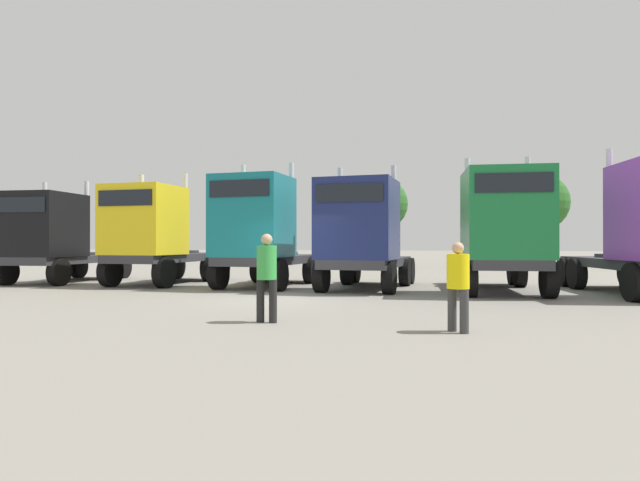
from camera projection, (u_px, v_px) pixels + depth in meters
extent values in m
plane|color=gray|center=(273.00, 299.00, 15.17)|extent=(200.00, 200.00, 0.00)
cube|color=#333338|center=(68.00, 259.00, 22.22)|extent=(2.67, 5.82, 0.30)
cube|color=black|center=(42.00, 225.00, 20.67)|extent=(2.60, 2.69, 2.43)
cube|color=black|center=(19.00, 205.00, 19.42)|extent=(2.10, 0.22, 0.55)
cylinder|color=silver|center=(87.00, 219.00, 21.89)|extent=(0.19, 0.19, 3.03)
cylinder|color=silver|center=(45.00, 219.00, 22.21)|extent=(0.19, 0.19, 3.03)
cylinder|color=#333338|center=(86.00, 254.00, 23.45)|extent=(1.19, 1.19, 0.12)
cylinder|color=black|center=(59.00, 272.00, 19.94)|extent=(0.44, 1.05, 1.02)
cylinder|color=black|center=(6.00, 272.00, 20.31)|extent=(0.44, 1.05, 1.02)
cylinder|color=black|center=(109.00, 268.00, 23.25)|extent=(0.44, 1.05, 1.02)
cylinder|color=black|center=(63.00, 268.00, 23.62)|extent=(0.44, 1.05, 1.02)
cylinder|color=black|center=(123.00, 267.00, 24.33)|extent=(0.44, 1.05, 1.02)
cylinder|color=black|center=(78.00, 267.00, 24.70)|extent=(0.44, 1.05, 1.02)
cube|color=#333338|center=(169.00, 257.00, 21.38)|extent=(2.24, 5.82, 0.30)
cube|color=yellow|center=(144.00, 220.00, 19.69)|extent=(2.42, 2.31, 2.51)
cube|color=black|center=(125.00, 198.00, 18.57)|extent=(2.10, 0.06, 0.55)
cylinder|color=silver|center=(185.00, 214.00, 20.70)|extent=(0.18, 0.18, 3.11)
cylinder|color=silver|center=(142.00, 214.00, 21.19)|extent=(0.18, 0.18, 3.11)
cylinder|color=#333338|center=(186.00, 252.00, 22.62)|extent=(1.11, 1.11, 0.12)
cylinder|color=black|center=(164.00, 272.00, 18.97)|extent=(0.36, 1.12, 1.12)
cylinder|color=black|center=(110.00, 271.00, 19.53)|extent=(0.36, 1.12, 1.12)
cylinder|color=black|center=(210.00, 268.00, 22.35)|extent=(0.36, 1.12, 1.12)
cylinder|color=black|center=(163.00, 267.00, 22.92)|extent=(0.36, 1.12, 1.12)
cylinder|color=black|center=(221.00, 267.00, 23.42)|extent=(0.36, 1.12, 1.12)
cylinder|color=black|center=(176.00, 266.00, 23.99)|extent=(0.36, 1.12, 1.12)
cube|color=#333338|center=(272.00, 260.00, 20.23)|extent=(2.40, 5.88, 0.30)
cube|color=#14727A|center=(253.00, 217.00, 18.52)|extent=(2.48, 2.31, 2.77)
cube|color=black|center=(239.00, 188.00, 17.44)|extent=(2.10, 0.11, 0.55)
cylinder|color=silver|center=(291.00, 210.00, 19.46)|extent=(0.19, 0.19, 3.37)
cylinder|color=silver|center=(243.00, 210.00, 20.00)|extent=(0.19, 0.19, 3.37)
cylinder|color=#333338|center=(284.00, 253.00, 21.45)|extent=(1.14, 1.14, 0.12)
cylinder|color=black|center=(279.00, 275.00, 17.80)|extent=(0.39, 1.08, 1.07)
cylinder|color=black|center=(218.00, 274.00, 18.43)|extent=(0.39, 1.08, 1.07)
cylinder|color=black|center=(311.00, 270.00, 21.16)|extent=(0.39, 1.08, 1.07)
cylinder|color=black|center=(259.00, 269.00, 21.79)|extent=(0.39, 1.08, 1.07)
cylinder|color=black|center=(319.00, 269.00, 22.22)|extent=(0.39, 1.08, 1.07)
cylinder|color=black|center=(269.00, 268.00, 22.84)|extent=(0.39, 1.08, 1.07)
cube|color=#333338|center=(369.00, 262.00, 19.08)|extent=(2.45, 5.81, 0.30)
cube|color=navy|center=(358.00, 220.00, 17.46)|extent=(2.50, 2.43, 2.58)
cube|color=black|center=(349.00, 193.00, 16.34)|extent=(2.10, 0.13, 0.55)
cylinder|color=silver|center=(394.00, 212.00, 18.43)|extent=(0.19, 0.19, 3.18)
cylinder|color=silver|center=(340.00, 213.00, 18.99)|extent=(0.19, 0.19, 3.18)
cylinder|color=#333338|center=(376.00, 255.00, 20.28)|extent=(1.15, 1.15, 0.12)
cylinder|color=black|center=(389.00, 278.00, 16.69)|extent=(0.39, 1.03, 1.01)
cylinder|color=black|center=(321.00, 277.00, 17.34)|extent=(0.39, 1.03, 1.01)
cylinder|color=black|center=(405.00, 272.00, 19.95)|extent=(0.39, 1.03, 1.01)
cylinder|color=black|center=(347.00, 271.00, 20.60)|extent=(0.39, 1.03, 1.01)
cylinder|color=black|center=(409.00, 271.00, 21.00)|extent=(0.39, 1.03, 1.01)
cylinder|color=black|center=(354.00, 270.00, 21.65)|extent=(0.39, 1.03, 1.01)
cube|color=#333338|center=(495.00, 262.00, 18.09)|extent=(2.79, 6.49, 0.30)
cube|color=#197238|center=(505.00, 214.00, 16.25)|extent=(2.64, 2.81, 2.68)
cube|color=black|center=(514.00, 183.00, 14.96)|extent=(2.09, 0.24, 0.55)
cylinder|color=silver|center=(528.00, 207.00, 17.53)|extent=(0.20, 0.20, 3.28)
cylinder|color=silver|center=(467.00, 208.00, 17.83)|extent=(0.20, 0.20, 3.28)
cylinder|color=#333338|center=(489.00, 255.00, 19.46)|extent=(1.20, 1.20, 0.12)
cylinder|color=black|center=(549.00, 280.00, 15.49)|extent=(0.45, 1.09, 1.06)
cylinder|color=black|center=(470.00, 279.00, 15.83)|extent=(0.45, 1.09, 1.06)
cylinder|color=black|center=(520.00, 272.00, 19.45)|extent=(0.45, 1.09, 1.06)
cylinder|color=black|center=(457.00, 272.00, 19.79)|extent=(0.45, 1.09, 1.06)
cylinder|color=black|center=(514.00, 271.00, 20.53)|extent=(0.45, 1.09, 1.06)
cylinder|color=black|center=(455.00, 270.00, 20.88)|extent=(0.45, 1.09, 1.06)
cube|color=#333338|center=(632.00, 263.00, 16.89)|extent=(3.20, 6.64, 0.30)
cylinder|color=silver|center=(609.00, 204.00, 16.38)|extent=(0.21, 0.21, 3.36)
cylinder|color=#333338|center=(612.00, 256.00, 18.29)|extent=(1.26, 1.26, 0.12)
cylinder|color=black|center=(635.00, 283.00, 14.52)|extent=(0.52, 1.10, 1.05)
cylinder|color=black|center=(577.00, 274.00, 18.57)|extent=(0.52, 1.10, 1.05)
cylinder|color=black|center=(628.00, 272.00, 19.47)|extent=(0.52, 1.10, 1.05)
cylinder|color=black|center=(565.00, 272.00, 19.67)|extent=(0.52, 1.10, 1.05)
cylinder|color=#3A3A3A|center=(464.00, 311.00, 9.49)|extent=(0.23, 0.23, 0.78)
cylinder|color=#3A3A3A|center=(452.00, 310.00, 9.72)|extent=(0.23, 0.23, 0.78)
cylinder|color=yellow|center=(458.00, 271.00, 9.61)|extent=(0.56, 0.56, 0.62)
sphere|color=tan|center=(458.00, 248.00, 9.61)|extent=(0.21, 0.21, 0.21)
cylinder|color=black|center=(260.00, 301.00, 10.84)|extent=(0.18, 0.18, 0.86)
cylinder|color=black|center=(273.00, 301.00, 10.74)|extent=(0.18, 0.18, 0.86)
cylinder|color=green|center=(267.00, 262.00, 10.80)|extent=(0.44, 0.44, 0.68)
sphere|color=tan|center=(267.00, 240.00, 10.80)|extent=(0.23, 0.23, 0.23)
cylinder|color=#4C3823|center=(266.00, 248.00, 41.11)|extent=(0.36, 0.36, 2.43)
sphere|color=#286023|center=(266.00, 211.00, 41.12)|extent=(4.08, 4.08, 4.08)
cylinder|color=#4C3823|center=(382.00, 245.00, 37.96)|extent=(0.36, 0.36, 2.87)
sphere|color=#286023|center=(382.00, 204.00, 37.97)|extent=(3.65, 3.65, 3.65)
cylinder|color=#4C3823|center=(540.00, 246.00, 35.07)|extent=(0.36, 0.36, 2.76)
sphere|color=#286023|center=(540.00, 202.00, 35.08)|extent=(3.69, 3.69, 3.69)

